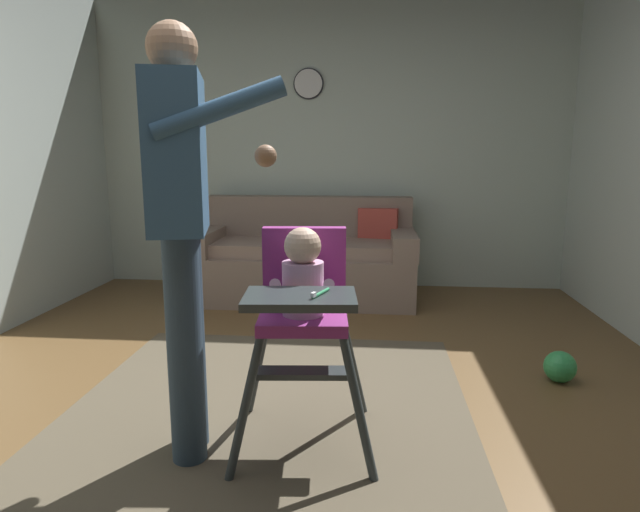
{
  "coord_description": "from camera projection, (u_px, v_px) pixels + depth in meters",
  "views": [
    {
      "loc": [
        0.39,
        -2.26,
        1.23
      ],
      "look_at": [
        0.17,
        0.08,
        0.78
      ],
      "focal_mm": 30.03,
      "sensor_mm": 36.0,
      "label": 1
    }
  ],
  "objects": [
    {
      "name": "wall_clock",
      "position": [
        309.0,
        84.0,
        4.83
      ],
      "size": [
        0.28,
        0.04,
        0.28
      ],
      "color": "white"
    },
    {
      "name": "wall_far",
      "position": [
        329.0,
        146.0,
        4.96
      ],
      "size": [
        5.12,
        0.06,
        2.62
      ],
      "primitive_type": "cube",
      "color": "#B8C8BA",
      "rests_on": "ground"
    },
    {
      "name": "ground",
      "position": [
        282.0,
        434.0,
        2.49
      ],
      "size": [
        5.92,
        7.12,
        0.1
      ],
      "primitive_type": "cube",
      "color": "brown"
    },
    {
      "name": "couch",
      "position": [
        306.0,
        260.0,
        4.65
      ],
      "size": [
        1.87,
        0.86,
        0.86
      ],
      "rotation": [
        0.0,
        0.0,
        -1.57
      ],
      "color": "#816D5F",
      "rests_on": "ground"
    },
    {
      "name": "toy_ball",
      "position": [
        560.0,
        367.0,
        2.93
      ],
      "size": [
        0.17,
        0.17,
        0.17
      ],
      "primitive_type": "sphere",
      "color": "green",
      "rests_on": "ground"
    },
    {
      "name": "area_rug",
      "position": [
        265.0,
        418.0,
        2.53
      ],
      "size": [
        1.96,
        2.29,
        0.01
      ],
      "primitive_type": "cube",
      "color": "brown",
      "rests_on": "ground"
    },
    {
      "name": "adult_standing",
      "position": [
        182.0,
        222.0,
        2.08
      ],
      "size": [
        0.59,
        0.5,
        1.71
      ],
      "rotation": [
        0.0,
        0.0,
        0.24
      ],
      "color": "#304355",
      "rests_on": "ground"
    },
    {
      "name": "high_chair",
      "position": [
        303.0,
        296.0,
        2.21
      ],
      "size": [
        0.66,
        0.76,
        0.95
      ],
      "rotation": [
        0.0,
        0.0,
        -1.48
      ],
      "color": "#2F3638",
      "rests_on": "ground"
    }
  ]
}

